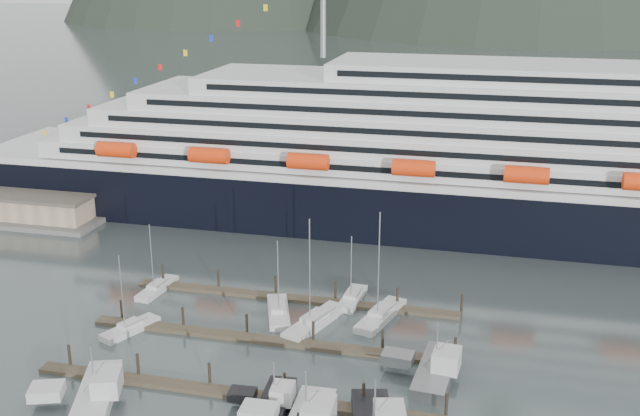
# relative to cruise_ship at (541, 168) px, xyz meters

# --- Properties ---
(ground) EXTENTS (1600.00, 1600.00, 0.00)m
(ground) POSITION_rel_cruise_ship_xyz_m (-30.03, -54.94, -12.04)
(ground) COLOR #4A5756
(ground) RESTS_ON ground
(cruise_ship) EXTENTS (210.00, 30.40, 50.30)m
(cruise_ship) POSITION_rel_cruise_ship_xyz_m (0.00, 0.00, 0.00)
(cruise_ship) COLOR black
(cruise_ship) RESTS_ON ground
(warehouse) EXTENTS (46.00, 20.00, 5.80)m
(warehouse) POSITION_rel_cruise_ship_xyz_m (-102.03, -12.94, -9.79)
(warehouse) COLOR #595956
(warehouse) RESTS_ON ground
(dock_near) EXTENTS (48.18, 2.28, 3.20)m
(dock_near) POSITION_rel_cruise_ship_xyz_m (-34.95, -64.89, -11.73)
(dock_near) COLOR #42382A
(dock_near) RESTS_ON ground
(dock_mid) EXTENTS (48.18, 2.28, 3.20)m
(dock_mid) POSITION_rel_cruise_ship_xyz_m (-34.95, -51.89, -11.73)
(dock_mid) COLOR #42382A
(dock_mid) RESTS_ON ground
(dock_far) EXTENTS (48.18, 2.28, 3.20)m
(dock_far) POSITION_rel_cruise_ship_xyz_m (-34.95, -38.89, -11.73)
(dock_far) COLOR #42382A
(dock_far) RESTS_ON ground
(sailboat_a) EXTENTS (5.61, 8.70, 11.53)m
(sailboat_a) POSITION_rel_cruise_ship_xyz_m (-53.38, -53.65, -11.64)
(sailboat_a) COLOR silver
(sailboat_a) RESTS_ON ground
(sailboat_c) EXTENTS (6.02, 10.48, 11.94)m
(sailboat_c) POSITION_rel_cruise_ship_xyz_m (-35.69, -44.30, -11.62)
(sailboat_c) COLOR silver
(sailboat_c) RESTS_ON ground
(sailboat_d) EXTENTS (6.58, 12.32, 16.08)m
(sailboat_d) POSITION_rel_cruise_ship_xyz_m (-30.03, -46.04, -11.60)
(sailboat_d) COLOR silver
(sailboat_d) RESTS_ON ground
(sailboat_e) EXTENTS (3.16, 9.08, 11.20)m
(sailboat_e) POSITION_rel_cruise_ship_xyz_m (-55.64, -40.79, -11.65)
(sailboat_e) COLOR silver
(sailboat_e) RESTS_ON ground
(sailboat_f) EXTENTS (3.00, 8.77, 10.79)m
(sailboat_f) POSITION_rel_cruise_ship_xyz_m (-26.61, -37.46, -11.64)
(sailboat_f) COLOR silver
(sailboat_f) RESTS_ON ground
(sailboat_g) EXTENTS (5.76, 11.74, 16.34)m
(sailboat_g) POSITION_rel_cruise_ship_xyz_m (-21.68, -42.04, -11.59)
(sailboat_g) COLOR silver
(sailboat_g) RESTS_ON ground
(trawler_a) EXTENTS (11.17, 14.20, 7.56)m
(trawler_a) POSITION_rel_cruise_ship_xyz_m (-49.29, -70.00, -11.09)
(trawler_a) COLOR silver
(trawler_a) RESTS_ON ground
(trawler_b) EXTENTS (7.42, 9.73, 6.15)m
(trawler_b) POSITION_rel_cruise_ship_xyz_m (-29.56, -66.40, -11.22)
(trawler_b) COLOR black
(trawler_b) RESTS_ON ground
(trawler_e) EXTENTS (9.38, 12.30, 7.85)m
(trawler_e) POSITION_rel_cruise_ship_xyz_m (-13.07, -55.57, -11.07)
(trawler_e) COLOR gray
(trawler_e) RESTS_ON ground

